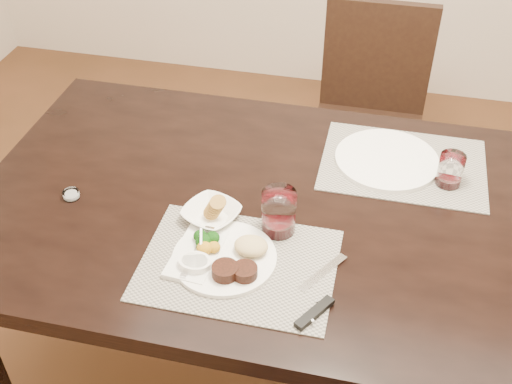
% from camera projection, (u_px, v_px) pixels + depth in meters
% --- Properties ---
extents(ground_plane, '(4.50, 4.50, 0.00)m').
position_uv_depth(ground_plane, '(327.00, 383.00, 2.14)').
color(ground_plane, '#402814').
rests_on(ground_plane, ground).
extents(dining_table, '(2.00, 1.00, 0.75)m').
position_uv_depth(dining_table, '(345.00, 238.00, 1.72)').
color(dining_table, black).
rests_on(dining_table, ground).
extents(chair_far, '(0.42, 0.42, 0.90)m').
position_uv_depth(chair_far, '(370.00, 109.00, 2.52)').
color(chair_far, black).
rests_on(chair_far, ground).
extents(placemat_near, '(0.46, 0.34, 0.00)m').
position_uv_depth(placemat_near, '(238.00, 265.00, 1.52)').
color(placemat_near, gray).
rests_on(placemat_near, dining_table).
extents(placemat_far, '(0.46, 0.34, 0.00)m').
position_uv_depth(placemat_far, '(403.00, 164.00, 1.83)').
color(placemat_far, gray).
rests_on(placemat_far, dining_table).
extents(dinner_plate, '(0.25, 0.25, 0.04)m').
position_uv_depth(dinner_plate, '(229.00, 257.00, 1.52)').
color(dinner_plate, white).
rests_on(dinner_plate, placemat_near).
extents(napkin_fork, '(0.12, 0.19, 0.02)m').
position_uv_depth(napkin_fork, '(197.00, 254.00, 1.54)').
color(napkin_fork, white).
rests_on(napkin_fork, placemat_near).
extents(steak_knife, '(0.10, 0.25, 0.01)m').
position_uv_depth(steak_knife, '(317.00, 303.00, 1.42)').
color(steak_knife, white).
rests_on(steak_knife, placemat_near).
extents(cracker_bowl, '(0.18, 0.18, 0.06)m').
position_uv_depth(cracker_bowl, '(211.00, 213.00, 1.63)').
color(cracker_bowl, white).
rests_on(cracker_bowl, placemat_near).
extents(sauce_ramekin, '(0.08, 0.12, 0.06)m').
position_uv_depth(sauce_ramekin, '(195.00, 264.00, 1.50)').
color(sauce_ramekin, white).
rests_on(sauce_ramekin, placemat_near).
extents(wine_glass_near, '(0.09, 0.09, 0.12)m').
position_uv_depth(wine_glass_near, '(279.00, 214.00, 1.58)').
color(wine_glass_near, white).
rests_on(wine_glass_near, placemat_near).
extents(far_plate, '(0.30, 0.30, 0.01)m').
position_uv_depth(far_plate, '(387.00, 160.00, 1.83)').
color(far_plate, white).
rests_on(far_plate, placemat_far).
extents(wine_glass_far, '(0.07, 0.07, 0.09)m').
position_uv_depth(wine_glass_far, '(450.00, 171.00, 1.73)').
color(wine_glass_far, white).
rests_on(wine_glass_far, placemat_far).
extents(salt_cellar, '(0.04, 0.04, 0.02)m').
position_uv_depth(salt_cellar, '(71.00, 195.00, 1.71)').
color(salt_cellar, white).
rests_on(salt_cellar, dining_table).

